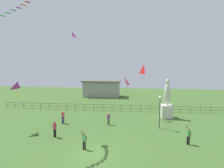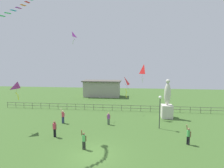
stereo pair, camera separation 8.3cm
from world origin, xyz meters
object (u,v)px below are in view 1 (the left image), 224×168
Objects in this scene: person_0 at (109,118)px; person_2 at (188,135)px; lamppost at (160,104)px; person_3 at (63,116)px; kite_3 at (18,86)px; kite_0 at (144,70)px; person_4 at (55,128)px; kite_2 at (124,82)px; kite_1 at (72,35)px; statue_monument at (167,105)px; person_1 at (84,140)px.

person_2 is (8.15, -4.63, 0.09)m from person_0.
person_3 is at bearing 177.35° from lamppost.
person_0 is 0.74× the size of kite_3.
person_0 is 0.59× the size of kite_0.
kite_3 reaches higher than person_4.
kite_1 is at bearing -164.79° from kite_2.
statue_monument is 3.59× the size of person_0.
person_0 is 0.88× the size of person_4.
person_4 is 13.12m from kite_1.
person_2 reaches higher than person_4.
kite_2 reaches higher than person_3.
kite_0 is at bearing 110.34° from lamppost.
lamppost is at bearing -2.65° from person_3.
kite_1 reaches higher than kite_3.
person_4 is at bearing -79.51° from person_3.
person_1 is at bearing -55.27° from person_3.
person_4 is at bearing -147.93° from statue_monument.
kite_3 is at bearing -159.05° from statue_monument.
kite_3 is at bearing 164.22° from person_4.
person_1 is 0.92× the size of person_3.
person_2 is 0.62× the size of kite_2.
kite_1 is (0.26, 3.58, 10.56)m from person_3.
statue_monument is 8.65m from person_0.
person_2 is at bearing -30.53° from kite_1.
kite_1 reaches higher than kite_0.
person_1 is 1.04× the size of person_4.
lamppost is at bearing -6.19° from person_0.
kite_2 reaches higher than lamppost.
kite_0 is (9.53, 8.02, 5.74)m from person_4.
lamppost is (-1.67, -4.37, 1.03)m from statue_monument.
statue_monument is 14.15m from person_3.
kite_0 is at bearing 39.64° from person_0.
person_3 is 6.36m from kite_3.
kite_0 is at bearing 20.26° from person_3.
lamppost is at bearing 38.58° from person_1.
person_4 is 12.46m from kite_2.
statue_monument reaches higher than lamppost.
person_0 is 8.25m from kite_0.
person_0 is 0.78× the size of person_3.
person_3 is at bearing -178.96° from person_0.
person_4 is at bearing -139.56° from person_0.
statue_monument is at bearing 92.70° from person_2.
kite_1 is at bearing 160.51° from lamppost.
statue_monument is at bearing 25.59° from person_0.
lamppost is 2.57× the size of person_0.
kite_1 reaches higher than person_2.
person_4 is 0.98× the size of kite_1.
person_4 is (-3.71, 2.27, 0.09)m from person_1.
person_4 is at bearing -139.93° from kite_0.
statue_monument is 3.16× the size of person_4.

